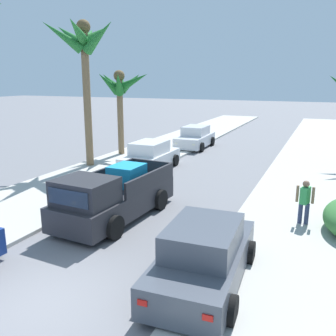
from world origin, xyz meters
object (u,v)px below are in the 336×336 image
(pedestrian, at_px, (305,201))
(pickup_truck, at_px, (113,197))
(car_left_near, at_px, (150,157))
(car_right_near, at_px, (204,256))
(palm_tree_left_mid, at_px, (83,49))
(car_right_mid, at_px, (195,138))
(palm_tree_right_fore, at_px, (121,87))

(pedestrian, bearing_deg, pickup_truck, -162.72)
(car_left_near, xyz_separation_m, car_right_near, (6.17, -9.60, 0.00))
(pickup_truck, relative_size, palm_tree_left_mid, 0.69)
(car_right_mid, bearing_deg, palm_tree_left_mid, -112.96)
(palm_tree_left_mid, distance_m, pedestrian, 13.28)
(car_right_mid, distance_m, palm_tree_right_fore, 6.63)
(pedestrian, bearing_deg, car_left_near, 148.18)
(car_right_mid, distance_m, palm_tree_left_mid, 10.29)
(car_right_near, bearing_deg, palm_tree_left_mid, 137.49)
(car_right_near, xyz_separation_m, car_right_mid, (-6.12, 16.69, 0.00))
(pickup_truck, height_order, car_right_mid, pickup_truck)
(pickup_truck, relative_size, palm_tree_right_fore, 1.00)
(palm_tree_left_mid, bearing_deg, palm_tree_right_fore, 88.19)
(car_left_near, height_order, car_right_near, same)
(car_right_near, bearing_deg, pickup_truck, 147.11)
(palm_tree_left_mid, xyz_separation_m, pedestrian, (11.44, -4.14, -5.35))
(pickup_truck, xyz_separation_m, car_right_near, (4.15, -2.69, -0.11))
(car_right_mid, relative_size, palm_tree_left_mid, 0.56)
(car_right_near, bearing_deg, car_left_near, 122.73)
(car_left_near, distance_m, palm_tree_left_mid, 6.54)
(car_left_near, bearing_deg, palm_tree_right_fore, 141.71)
(pickup_truck, distance_m, palm_tree_right_fore, 11.36)
(pickup_truck, bearing_deg, car_right_near, -32.89)
(pickup_truck, height_order, car_left_near, pickup_truck)
(car_left_near, xyz_separation_m, car_right_mid, (0.05, 7.09, 0.00))
(car_left_near, height_order, palm_tree_left_mid, palm_tree_left_mid)
(pickup_truck, distance_m, car_right_mid, 14.15)
(car_right_mid, bearing_deg, palm_tree_right_fore, -125.77)
(palm_tree_right_fore, distance_m, pedestrian, 14.03)
(car_left_near, xyz_separation_m, palm_tree_right_fore, (-3.22, 2.55, 3.55))
(pickup_truck, xyz_separation_m, palm_tree_right_fore, (-5.24, 9.46, 3.45))
(car_right_mid, bearing_deg, car_left_near, -90.39)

